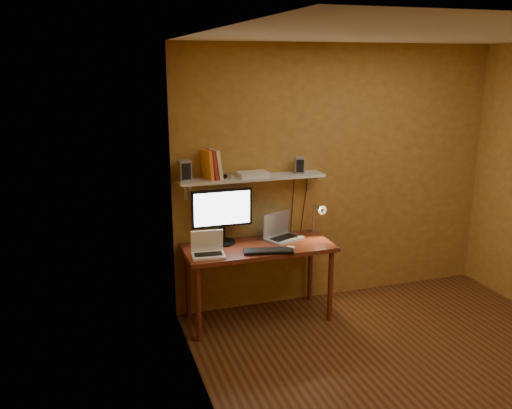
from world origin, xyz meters
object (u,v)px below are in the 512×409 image
object	(u,v)px
keyboard	(268,251)
speaker_right	(299,165)
speaker_left	(185,170)
router	(253,174)
desk_lamp	(318,215)
wall_shelf	(252,178)
desk	(259,254)
monitor	(222,213)
shelf_camera	(225,176)
laptop	(281,232)
netbook	(208,249)
mouse	(290,247)

from	to	relation	value
keyboard	speaker_right	bearing A→B (deg)	54.22
speaker_left	router	xyz separation A→B (m)	(0.64, -0.02, -0.07)
desk_lamp	speaker_left	size ratio (longest dim) A/B	1.99
wall_shelf	desk_lamp	size ratio (longest dim) A/B	3.73
speaker_left	speaker_right	bearing A→B (deg)	-5.34
desk	router	bearing A→B (deg)	89.41
wall_shelf	speaker_right	world-z (taller)	speaker_right
router	desk	bearing A→B (deg)	-90.59
desk	monitor	world-z (taller)	monitor
monitor	shelf_camera	world-z (taller)	shelf_camera
laptop	netbook	xyz separation A→B (m)	(-0.78, -0.24, -0.01)
desk	speaker_left	distance (m)	1.05
desk	speaker_left	size ratio (longest dim) A/B	7.43
laptop	mouse	distance (m)	0.33
wall_shelf	shelf_camera	size ratio (longest dim) A/B	12.41
mouse	speaker_right	xyz separation A→B (m)	(0.23, 0.38, 0.69)
wall_shelf	monitor	distance (m)	0.44
netbook	router	xyz separation A→B (m)	(0.51, 0.28, 0.59)
keyboard	router	xyz separation A→B (m)	(-0.02, 0.38, 0.64)
wall_shelf	shelf_camera	xyz separation A→B (m)	(-0.28, -0.05, 0.05)
monitor	desk_lamp	xyz separation A→B (m)	(0.97, -0.05, -0.09)
keyboard	router	distance (m)	0.74
wall_shelf	keyboard	xyz separation A→B (m)	(0.03, -0.40, -0.60)
wall_shelf	router	distance (m)	0.04
monitor	mouse	size ratio (longest dim) A/B	6.55
keyboard	shelf_camera	bearing A→B (deg)	144.13
monitor	speaker_right	world-z (taller)	speaker_right
speaker_left	router	bearing A→B (deg)	-7.41
wall_shelf	speaker_left	world-z (taller)	speaker_left
desk_lamp	speaker_right	distance (m)	0.53
netbook	speaker_right	world-z (taller)	speaker_right
mouse	desk_lamp	size ratio (longest dim) A/B	0.24
wall_shelf	speaker_left	xyz separation A→B (m)	(-0.64, 0.01, 0.11)
wall_shelf	shelf_camera	world-z (taller)	shelf_camera
laptop	desk_lamp	bearing A→B (deg)	-26.69
monitor	netbook	distance (m)	0.41
monitor	laptop	world-z (taller)	monitor
monitor	speaker_left	size ratio (longest dim) A/B	3.08
netbook	speaker_right	xyz separation A→B (m)	(0.99, 0.30, 0.64)
laptop	keyboard	xyz separation A→B (m)	(-0.24, -0.34, -0.06)
speaker_right	desk_lamp	bearing A→B (deg)	-7.38
monitor	netbook	xyz separation A→B (m)	(-0.20, -0.27, -0.23)
desk	desk_lamp	bearing A→B (deg)	10.81
mouse	speaker_left	world-z (taller)	speaker_left
wall_shelf	keyboard	distance (m)	0.72
wall_shelf	netbook	xyz separation A→B (m)	(-0.51, -0.29, -0.55)
keyboard	shelf_camera	distance (m)	0.79
netbook	monitor	bearing A→B (deg)	59.09
desk	wall_shelf	bearing A→B (deg)	90.00
laptop	desk_lamp	world-z (taller)	desk_lamp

